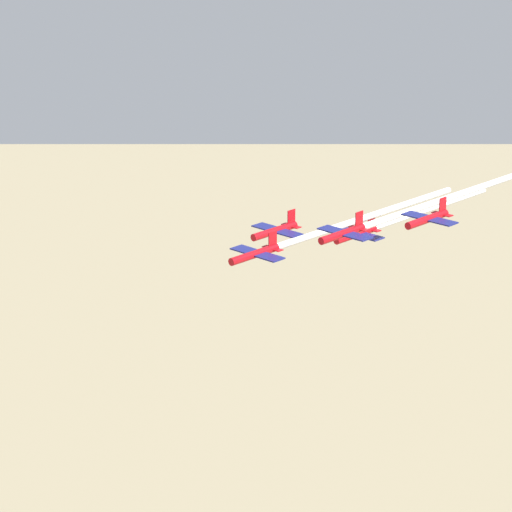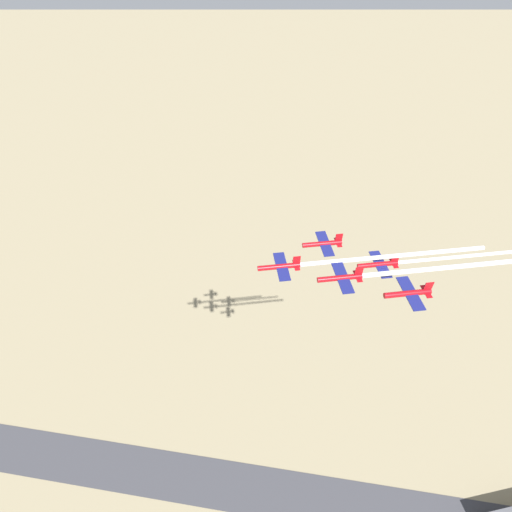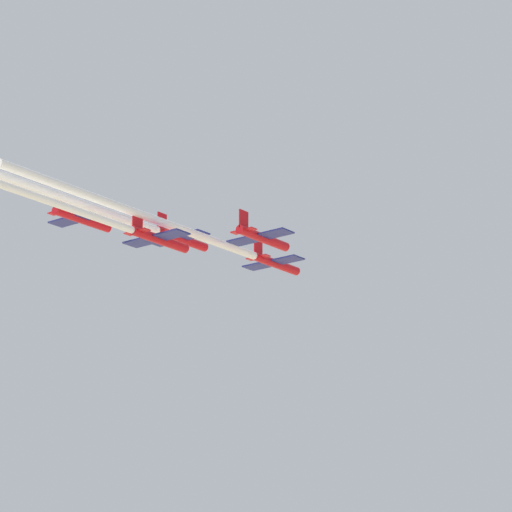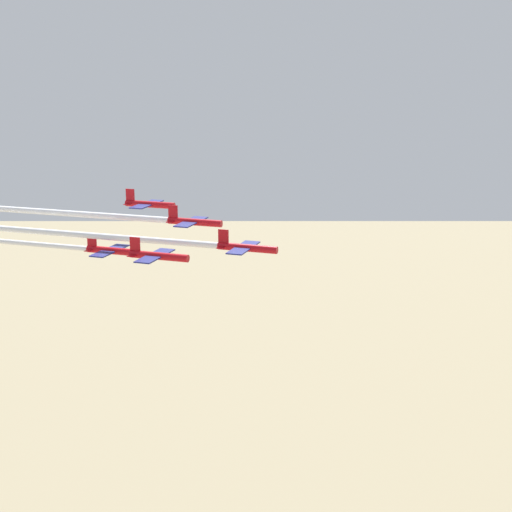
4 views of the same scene
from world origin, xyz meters
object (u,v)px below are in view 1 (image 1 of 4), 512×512
Objects in this scene: jet_0 at (256,254)px; jet_2 at (276,230)px; jet_3 at (428,219)px; jet_1 at (344,233)px; jet_4 at (357,234)px.

jet_0 is 14.72m from jet_2.
jet_3 is at bearing -150.46° from jet_2.
jet_1 is 1.00× the size of jet_2.
jet_4 is at bearing -90.00° from jet_0.
jet_2 is 14.83m from jet_4.
jet_0 is 29.61m from jet_3.
jet_1 reaches higher than jet_4.
jet_4 is at bearing -59.53° from jet_1.
jet_2 is 26.03m from jet_3.
jet_1 reaches higher than jet_2.
jet_1 is 14.76m from jet_3.
jet_1 is 1.00× the size of jet_4.
jet_4 is (0.91, 14.89, -5.88)m from jet_3.
jet_1 is 15.17m from jet_2.
jet_3 reaches higher than jet_4.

